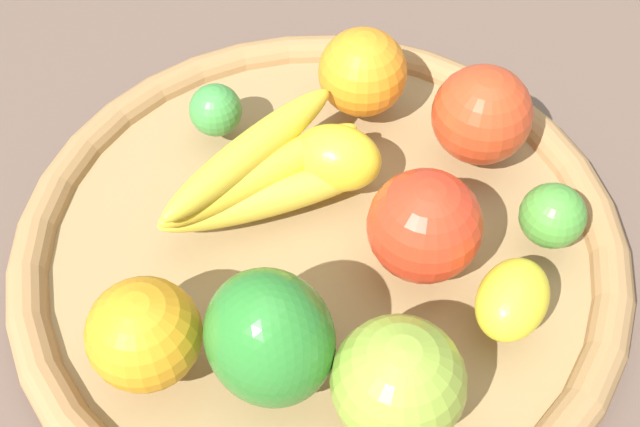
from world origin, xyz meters
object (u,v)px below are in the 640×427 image
at_px(apple_2, 398,383).
at_px(bell_pepper, 269,338).
at_px(lemon_1, 342,159).
at_px(apple_0, 424,226).
at_px(lime_1, 216,110).
at_px(apple_1, 482,115).
at_px(lemon_0, 512,299).
at_px(banana_bunch, 261,174).
at_px(orange_0, 144,334).
at_px(orange_1, 361,72).
at_px(lime_0, 553,216).

xyz_separation_m(apple_2, bell_pepper, (-0.01, -0.08, 0.01)).
bearing_deg(lemon_1, apple_2, 23.45).
bearing_deg(apple_0, lime_1, -115.31).
bearing_deg(apple_1, lemon_0, 15.94).
xyz_separation_m(banana_bunch, orange_0, (0.15, -0.03, 0.01)).
bearing_deg(apple_2, banana_bunch, -137.99).
height_order(orange_1, lime_0, orange_1).
height_order(banana_bunch, lemon_1, banana_bunch).
bearing_deg(apple_2, lime_0, 153.63).
height_order(lime_0, orange_0, orange_0).
bearing_deg(lemon_0, apple_1, -164.06).
relative_size(apple_0, lime_1, 1.87).
distance_m(banana_bunch, bell_pepper, 0.15).
xyz_separation_m(lime_0, orange_0, (0.17, -0.24, 0.01)).
xyz_separation_m(orange_1, bell_pepper, (0.25, 0.00, 0.01)).
bearing_deg(orange_0, lime_1, -172.39).
distance_m(orange_1, orange_0, 0.27).
xyz_separation_m(apple_2, lemon_1, (-0.17, -0.08, -0.02)).
distance_m(lemon_1, orange_0, 0.20).
distance_m(orange_1, lime_0, 0.19).
relative_size(apple_2, orange_0, 1.12).
xyz_separation_m(apple_1, apple_0, (0.11, -0.02, 0.00)).
height_order(orange_1, lemon_0, orange_1).
bearing_deg(orange_1, lime_1, -61.78).
bearing_deg(banana_bunch, lemon_0, 73.01).
relative_size(banana_bunch, orange_0, 2.27).
relative_size(banana_bunch, bell_pepper, 1.72).
height_order(apple_1, lime_1, apple_1).
bearing_deg(lime_0, apple_2, -26.37).
xyz_separation_m(apple_2, lemon_0, (-0.08, 0.06, -0.02)).
height_order(apple_2, orange_0, apple_2).
bearing_deg(lime_1, orange_0, 7.61).
distance_m(apple_1, bell_pepper, 0.25).
bearing_deg(apple_0, banana_bunch, -101.73).
bearing_deg(lemon_1, banana_bunch, -59.28).
relative_size(apple_2, apple_0, 1.02).
xyz_separation_m(banana_bunch, bell_pepper, (0.14, 0.05, 0.02)).
xyz_separation_m(banana_bunch, lemon_1, (-0.03, 0.05, -0.00)).
distance_m(apple_1, apple_0, 0.12).
relative_size(apple_1, bell_pepper, 0.80).
relative_size(apple_1, lemon_1, 1.14).
height_order(lime_0, bell_pepper, bell_pepper).
bearing_deg(orange_0, apple_0, 128.96).
xyz_separation_m(apple_1, apple_2, (0.23, -0.02, 0.00)).
relative_size(lime_0, apple_0, 0.60).
bearing_deg(bell_pepper, lemon_0, -120.58).
xyz_separation_m(lime_1, lemon_0, (0.12, 0.24, 0.00)).
bearing_deg(apple_2, lime_1, -137.56).
height_order(bell_pepper, lemon_0, bell_pepper).
relative_size(orange_1, lemon_0, 1.15).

